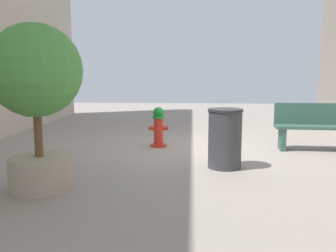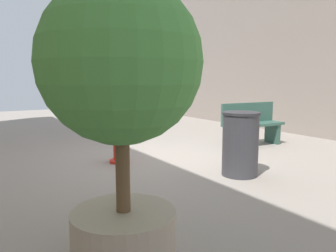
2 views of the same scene
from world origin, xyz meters
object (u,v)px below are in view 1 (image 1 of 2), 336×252
bench_near (312,126)px  planter_tree (36,86)px  trash_bin (225,138)px  fire_hydrant (158,127)px

bench_near → planter_tree: (4.47, 2.93, 0.90)m
planter_tree → trash_bin: planter_tree is taller
planter_tree → trash_bin: bearing=-152.3°
planter_tree → fire_hydrant: bearing=-113.1°
fire_hydrant → bench_near: bench_near is taller
trash_bin → fire_hydrant: bearing=-54.0°
bench_near → planter_tree: bearing=33.3°
planter_tree → trash_bin: size_ratio=2.24×
fire_hydrant → trash_bin: 2.14m
fire_hydrant → planter_tree: bearing=66.9°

